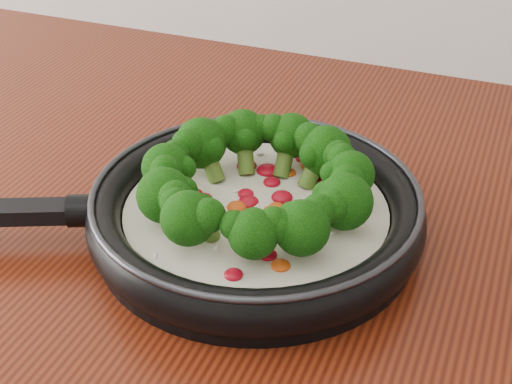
% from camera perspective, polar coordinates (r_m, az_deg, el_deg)
% --- Properties ---
extents(skillet, '(0.52, 0.42, 0.09)m').
position_cam_1_polar(skillet, '(0.68, -0.21, -1.00)').
color(skillet, black).
rests_on(skillet, counter).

